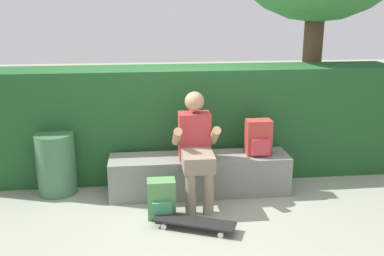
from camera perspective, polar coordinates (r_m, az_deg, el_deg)
name	(u,v)px	position (r m, az deg, el deg)	size (l,w,h in m)	color
ground_plane	(205,209)	(4.71, 1.66, -10.51)	(24.00, 24.00, 0.00)	gray
bench_main	(200,174)	(5.02, 0.99, -6.04)	(2.02, 0.46, 0.44)	slate
person_skater	(196,145)	(4.67, 0.52, -2.25)	(0.49, 0.62, 1.19)	#B73338
skateboard_near_person	(194,222)	(4.30, 0.26, -12.11)	(0.81, 0.49, 0.09)	black
backpack_on_bench	(259,138)	(4.99, 8.62, -1.29)	(0.28, 0.23, 0.40)	#B23833
backpack_on_ground	(161,199)	(4.49, -3.98, -9.23)	(0.28, 0.23, 0.40)	#51894C
hedge_row	(182,122)	(5.44, -1.29, 0.78)	(5.25, 0.65, 1.35)	#1E4D24
trash_bin	(56,163)	(5.21, -17.20, -4.42)	(0.44, 0.44, 0.70)	#3D6B47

